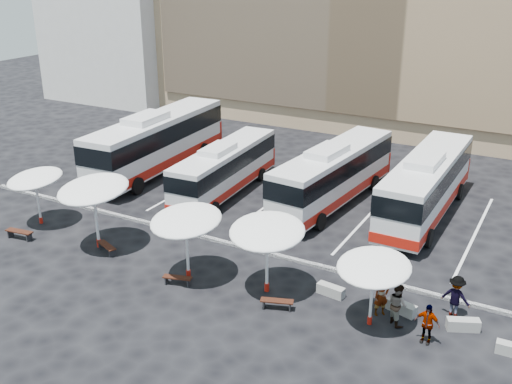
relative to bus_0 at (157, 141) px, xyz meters
The scene contains 24 objects.
ground 13.11m from the bus_0, 40.08° to the right, with size 120.00×120.00×0.00m, color black.
apartment_block 27.59m from the bus_0, 132.63° to the left, with size 14.00×14.00×18.00m, color silver.
curb_divider 12.79m from the bus_0, 38.35° to the right, with size 34.00×0.25×0.15m, color black.
bay_lines 10.14m from the bus_0, ahead, with size 24.15×12.00×0.01m.
bus_0 is the anchor object (origin of this frame).
bus_1 6.73m from the bus_0, 13.04° to the right, with size 2.96×10.80×3.39m.
bus_2 13.23m from the bus_0, ahead, with size 3.62×12.19×3.81m.
bus_3 18.73m from the bus_0, ahead, with size 2.97×12.39×3.93m.
sunshade_0 10.68m from the bus_0, 91.55° to the right, with size 3.99×4.01×3.20m.
sunshade_1 12.33m from the bus_0, 67.37° to the right, with size 4.42×4.46×3.82m.
sunshade_2 15.93m from the bus_0, 47.57° to the right, with size 3.94×3.97×3.50m.
sunshade_3 18.32m from the bus_0, 37.12° to the right, with size 3.82×3.86×3.54m.
sunshade_4 22.64m from the bus_0, 30.03° to the right, with size 3.42×3.46×3.15m.
wood_bench_0 12.83m from the bus_0, 88.61° to the right, with size 1.62×0.63×0.49m.
wood_bench_1 13.06m from the bus_0, 64.47° to the right, with size 1.48×0.89×0.44m.
wood_bench_2 16.60m from the bus_0, 49.62° to the right, with size 1.41×0.73×0.42m.
wood_bench_3 19.95m from the bus_0, 37.81° to the right, with size 1.48×0.84×0.44m.
conc_bench_0 20.07m from the bus_0, 29.96° to the right, with size 1.28×0.43×0.48m, color gray.
conc_bench_1 22.83m from the bus_0, 25.63° to the right, with size 1.32×0.44×0.50m, color gray.
conc_bench_2 25.19m from the bus_0, 23.18° to the right, with size 1.32×0.44×0.49m, color gray.
passenger_0 22.38m from the bus_0, 27.83° to the right, with size 0.67×0.44×1.83m, color black.
passenger_1 23.25m from the bus_0, 27.64° to the right, with size 0.90×0.70×1.86m, color black.
passenger_2 24.80m from the bus_0, 27.61° to the right, with size 1.01×0.42×1.72m, color black.
passenger_3 24.32m from the bus_0, 21.84° to the right, with size 1.23×0.71×1.91m, color black.
Camera 1 is at (15.77, -23.89, 14.30)m, focal length 42.00 mm.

